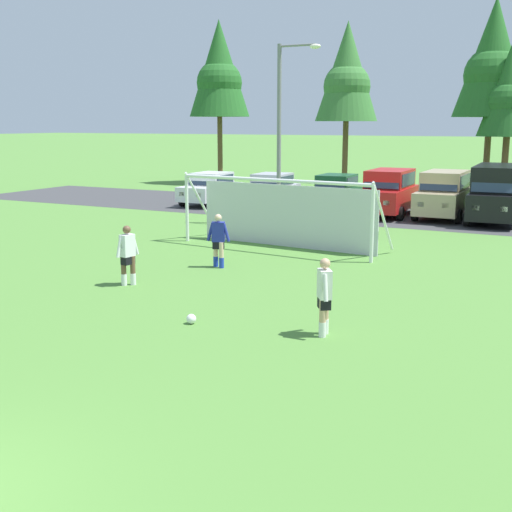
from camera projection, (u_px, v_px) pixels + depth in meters
The scene contains 18 objects.
ground_plane at pixel (338, 265), 20.66m from camera, with size 400.00×400.00×0.00m, color #518438.
parking_lot_strip at pixel (427, 216), 31.34m from camera, with size 52.00×8.40×0.01m, color #3D3D3F.
soccer_ball at pixel (191, 319), 14.59m from camera, with size 0.22×0.22×0.22m.
soccer_goal at pixel (283, 211), 23.31m from camera, with size 7.56×2.59×2.57m.
player_striker_near at pixel (324, 297), 13.66m from camera, with size 0.42×0.70×1.64m.
player_midfield_center at pixel (218, 241), 20.15m from camera, with size 0.74×0.37×1.64m.
player_defender_far at pixel (128, 255), 17.93m from camera, with size 0.32×0.72×1.64m.
parked_car_slot_far_left at pixel (211, 188), 35.59m from camera, with size 2.11×4.24×1.72m.
parked_car_slot_left at pixel (272, 190), 34.91m from camera, with size 2.22×4.29×1.72m.
parked_car_slot_center_left at pixel (336, 191), 34.16m from camera, with size 2.13×4.25×1.72m.
parked_car_slot_center at pixel (389, 192), 31.45m from camera, with size 2.21×4.64×2.16m.
parked_car_slot_center_right at pixel (444, 194), 30.49m from camera, with size 2.17×4.62×2.16m.
parked_car_slot_right at pixel (496, 192), 29.06m from camera, with size 2.35×4.88×2.52m.
tree_left_edge at pixel (219, 72), 46.90m from camera, with size 4.29×4.29×11.43m.
tree_mid_left at pixel (347, 75), 42.15m from camera, with size 3.99×3.99×10.63m.
tree_center_back at pixel (493, 61), 36.99m from camera, with size 4.20×4.20×11.19m.
tree_mid_right at pixel (510, 92), 35.84m from camera, with size 3.25×3.25×8.66m.
street_lamp at pixel (283, 133), 28.25m from camera, with size 2.00×0.32×7.57m.
Camera 1 is at (6.87, -4.17, 4.35)m, focal length 46.58 mm.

